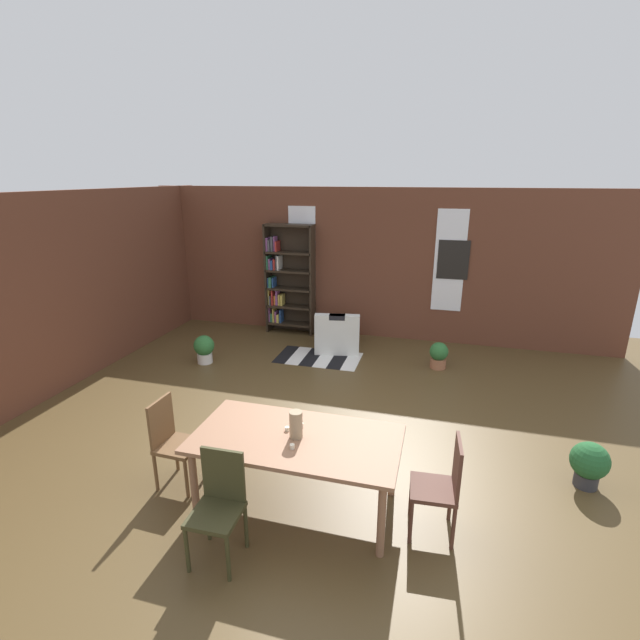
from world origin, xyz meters
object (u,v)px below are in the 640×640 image
at_px(potted_plant_corner, 589,463).
at_px(dining_chair_near_left, 219,503).
at_px(dining_table, 296,444).
at_px(potted_plant_window, 439,355).
at_px(dining_chair_head_right, 442,484).
at_px(bookshelf_tall, 286,279).
at_px(vase_on_table, 296,424).
at_px(potted_plant_by_shelf, 204,348).
at_px(dining_chair_head_left, 172,439).
at_px(armchair_white, 338,335).

bearing_deg(potted_plant_corner, dining_chair_near_left, -150.97).
bearing_deg(dining_table, potted_plant_window, 71.94).
bearing_deg(dining_chair_head_right, bookshelf_tall, 122.75).
relative_size(bookshelf_tall, potted_plant_corner, 4.44).
height_order(vase_on_table, potted_plant_by_shelf, vase_on_table).
bearing_deg(dining_chair_head_left, potted_plant_window, 55.84).
height_order(bookshelf_tall, potted_plant_by_shelf, bookshelf_tall).
bearing_deg(potted_plant_window, dining_chair_head_left, -124.16).
distance_m(dining_chair_near_left, bookshelf_tall, 5.87).
distance_m(potted_plant_by_shelf, potted_plant_corner, 5.80).
distance_m(armchair_white, potted_plant_by_shelf, 2.42).
bearing_deg(potted_plant_corner, potted_plant_by_shelf, 160.84).
relative_size(dining_chair_head_right, armchair_white, 1.03).
bearing_deg(potted_plant_by_shelf, potted_plant_window, 12.18).
bearing_deg(vase_on_table, potted_plant_by_shelf, 131.71).
bearing_deg(potted_plant_corner, vase_on_table, -159.05).
bearing_deg(dining_chair_near_left, dining_chair_head_right, 22.34).
relative_size(dining_table, dining_chair_near_left, 2.05).
bearing_deg(dining_chair_head_right, dining_chair_near_left, -157.66).
xyz_separation_m(vase_on_table, potted_plant_window, (1.25, 3.83, -0.67)).
xyz_separation_m(vase_on_table, potted_plant_by_shelf, (-2.66, 2.98, -0.63)).
bearing_deg(potted_plant_corner, potted_plant_window, 119.79).
height_order(dining_chair_near_left, dining_chair_head_right, same).
bearing_deg(potted_plant_window, potted_plant_corner, -60.21).
relative_size(dining_chair_head_right, bookshelf_tall, 0.43).
xyz_separation_m(dining_table, dining_chair_head_left, (-1.35, 0.00, -0.18)).
bearing_deg(armchair_white, dining_chair_head_right, -65.41).
bearing_deg(bookshelf_tall, dining_table, -69.70).
relative_size(dining_chair_near_left, potted_plant_corner, 1.91).
relative_size(dining_table, potted_plant_window, 4.33).
xyz_separation_m(dining_chair_near_left, bookshelf_tall, (-1.39, 5.67, 0.59)).
relative_size(dining_chair_head_left, bookshelf_tall, 0.43).
distance_m(vase_on_table, bookshelf_tall, 5.27).
relative_size(bookshelf_tall, potted_plant_window, 4.90).
xyz_separation_m(dining_chair_head_right, potted_plant_by_shelf, (-4.01, 2.98, -0.24)).
xyz_separation_m(dining_chair_head_right, bookshelf_tall, (-3.17, 4.93, 0.59)).
distance_m(dining_chair_head_left, potted_plant_by_shelf, 3.27).
bearing_deg(potted_plant_window, dining_table, -108.06).
relative_size(armchair_white, potted_plant_window, 2.06).
distance_m(bookshelf_tall, potted_plant_window, 3.38).
bearing_deg(dining_chair_head_right, dining_chair_head_left, -179.94).
relative_size(bookshelf_tall, potted_plant_by_shelf, 4.47).
bearing_deg(dining_chair_head_right, dining_table, -179.78).
bearing_deg(bookshelf_tall, dining_chair_near_left, -76.25).
height_order(armchair_white, potted_plant_by_shelf, armchair_white).
height_order(dining_chair_near_left, bookshelf_tall, bookshelf_tall).
height_order(dining_chair_near_left, armchair_white, dining_chair_near_left).
distance_m(dining_table, potted_plant_by_shelf, 4.02).
relative_size(dining_table, vase_on_table, 7.41).
bearing_deg(vase_on_table, dining_chair_near_left, -121.10).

